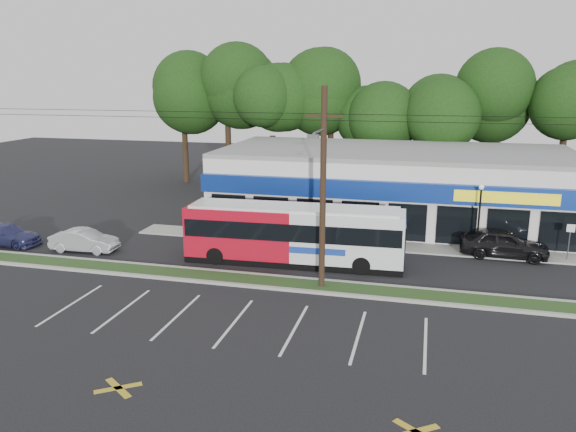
# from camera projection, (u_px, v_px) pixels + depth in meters

# --- Properties ---
(ground) EXTENTS (120.00, 120.00, 0.00)m
(ground) POSITION_uv_depth(u_px,v_px,m) (259.00, 289.00, 28.20)
(ground) COLOR black
(ground) RESTS_ON ground
(grass_strip) EXTENTS (40.00, 1.60, 0.12)m
(grass_strip) POSITION_uv_depth(u_px,v_px,m) (265.00, 281.00, 29.13)
(grass_strip) COLOR #273E19
(grass_strip) RESTS_ON ground
(curb_south) EXTENTS (40.00, 0.25, 0.14)m
(curb_south) POSITION_uv_depth(u_px,v_px,m) (260.00, 287.00, 28.32)
(curb_south) COLOR #9E9E93
(curb_south) RESTS_ON ground
(curb_north) EXTENTS (40.00, 0.25, 0.14)m
(curb_north) POSITION_uv_depth(u_px,v_px,m) (269.00, 276.00, 29.92)
(curb_north) COLOR #9E9E93
(curb_north) RESTS_ON ground
(sidewalk) EXTENTS (32.00, 2.20, 0.10)m
(sidewalk) POSITION_uv_depth(u_px,v_px,m) (376.00, 245.00, 35.47)
(sidewalk) COLOR #9E9E93
(sidewalk) RESTS_ON ground
(strip_mall) EXTENTS (25.00, 12.55, 5.30)m
(strip_mall) POSITION_uv_depth(u_px,v_px,m) (394.00, 185.00, 41.23)
(strip_mall) COLOR silver
(strip_mall) RESTS_ON ground
(utility_pole) EXTENTS (50.00, 2.77, 10.00)m
(utility_pole) POSITION_uv_depth(u_px,v_px,m) (319.00, 183.00, 27.09)
(utility_pole) COLOR black
(utility_pole) RESTS_ON ground
(lamp_post) EXTENTS (0.30, 0.30, 4.25)m
(lamp_post) POSITION_uv_depth(u_px,v_px,m) (480.00, 211.00, 33.22)
(lamp_post) COLOR black
(lamp_post) RESTS_ON ground
(sign_post) EXTENTS (0.45, 0.10, 2.23)m
(sign_post) POSITION_uv_depth(u_px,v_px,m) (570.00, 236.00, 32.09)
(sign_post) COLOR #59595E
(sign_post) RESTS_ON ground
(tree_line) EXTENTS (46.76, 6.76, 11.83)m
(tree_line) POSITION_uv_depth(u_px,v_px,m) (387.00, 100.00, 49.68)
(tree_line) COLOR black
(tree_line) RESTS_ON ground
(metrobus) EXTENTS (12.50, 3.12, 3.33)m
(metrobus) POSITION_uv_depth(u_px,v_px,m) (294.00, 233.00, 31.84)
(metrobus) COLOR #B50D21
(metrobus) RESTS_ON ground
(car_dark) EXTENTS (5.10, 2.29, 1.70)m
(car_dark) POSITION_uv_depth(u_px,v_px,m) (504.00, 243.00, 33.02)
(car_dark) COLOR black
(car_dark) RESTS_ON ground
(car_silver) EXTENTS (4.17, 1.65, 1.35)m
(car_silver) POSITION_uv_depth(u_px,v_px,m) (84.00, 240.00, 34.23)
(car_silver) COLOR #AAADB2
(car_silver) RESTS_ON ground
(car_blue) EXTENTS (4.58, 1.93, 1.32)m
(car_blue) POSITION_uv_depth(u_px,v_px,m) (6.00, 235.00, 35.57)
(car_blue) COLOR navy
(car_blue) RESTS_ON ground
(pedestrian_a) EXTENTS (0.71, 0.64, 1.64)m
(pedestrian_a) POSITION_uv_depth(u_px,v_px,m) (365.00, 246.00, 32.55)
(pedestrian_a) COLOR white
(pedestrian_a) RESTS_ON ground
(pedestrian_b) EXTENTS (1.08, 1.01, 1.78)m
(pedestrian_b) POSITION_uv_depth(u_px,v_px,m) (328.00, 231.00, 35.51)
(pedestrian_b) COLOR #B4ACA2
(pedestrian_b) RESTS_ON ground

